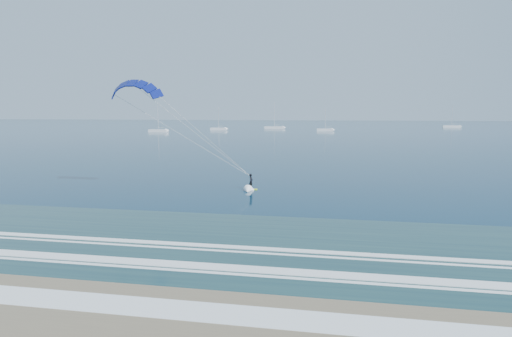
{
  "coord_description": "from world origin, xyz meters",
  "views": [
    {
      "loc": [
        7.08,
        -19.14,
        9.02
      ],
      "look_at": [
        -1.71,
        26.05,
        3.25
      ],
      "focal_mm": 32.0,
      "sensor_mm": 36.0,
      "label": 1
    }
  ],
  "objects": [
    {
      "name": "kitesurfer_rig",
      "position": [
        -9.97,
        30.01,
        6.98
      ],
      "size": [
        17.34,
        5.87,
        13.54
      ],
      "color": "#C4F51C",
      "rests_on": "ground"
    },
    {
      "name": "sailboat_0",
      "position": [
        -73.21,
        169.2,
        0.68
      ],
      "size": [
        8.63,
        2.4,
        11.75
      ],
      "color": "white",
      "rests_on": "ground"
    },
    {
      "name": "sailboat_4",
      "position": [
        66.36,
        255.57,
        0.69
      ],
      "size": [
        9.71,
        2.4,
        13.07
      ],
      "color": "white",
      "rests_on": "ground"
    },
    {
      "name": "sailboat_2",
      "position": [
        -29.28,
        218.74,
        0.69
      ],
      "size": [
        10.47,
        2.4,
        13.88
      ],
      "color": "white",
      "rests_on": "ground"
    },
    {
      "name": "sailboat_1",
      "position": [
        -52.83,
        194.39,
        0.68
      ],
      "size": [
        7.89,
        2.4,
        10.94
      ],
      "color": "white",
      "rests_on": "ground"
    },
    {
      "name": "ground",
      "position": [
        0.0,
        0.0,
        0.0
      ],
      "size": [
        900.0,
        900.0,
        0.0
      ],
      "primitive_type": "plane",
      "color": "#072E40",
      "rests_on": "ground"
    },
    {
      "name": "sailboat_3",
      "position": [
        -1.73,
        192.65,
        0.68
      ],
      "size": [
        7.44,
        2.4,
        10.5
      ],
      "color": "white",
      "rests_on": "ground"
    }
  ]
}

